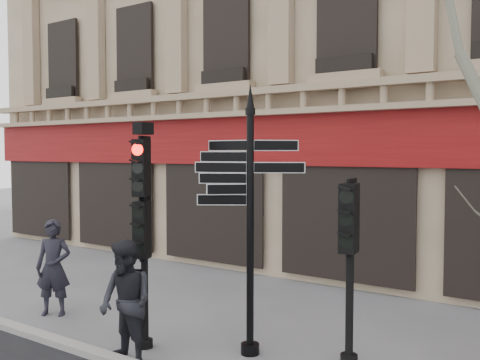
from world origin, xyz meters
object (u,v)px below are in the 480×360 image
at_px(traffic_signal_secondary, 350,238).
at_px(pedestrian_a, 53,267).
at_px(traffic_signal_main, 144,206).
at_px(pedestrian_b, 126,303).
at_px(fingerpost, 250,174).

bearing_deg(traffic_signal_secondary, pedestrian_a, -178.07).
distance_m(traffic_signal_main, pedestrian_a, 3.15).
height_order(pedestrian_a, pedestrian_b, pedestrian_a).
bearing_deg(traffic_signal_main, pedestrian_a, 153.88).
bearing_deg(fingerpost, traffic_signal_main, -177.98).
height_order(traffic_signal_main, pedestrian_a, traffic_signal_main).
bearing_deg(fingerpost, pedestrian_a, 163.31).
xyz_separation_m(traffic_signal_main, pedestrian_a, (-2.81, 0.25, -1.42)).
relative_size(traffic_signal_secondary, pedestrian_b, 1.46).
xyz_separation_m(fingerpost, pedestrian_a, (-4.42, -0.51, -1.97)).
distance_m(traffic_signal_secondary, pedestrian_a, 6.08).
xyz_separation_m(traffic_signal_main, traffic_signal_secondary, (3.09, 1.34, -0.42)).
relative_size(fingerpost, pedestrian_b, 2.27).
bearing_deg(pedestrian_a, traffic_signal_main, -37.14).
bearing_deg(fingerpost, traffic_signal_secondary, -1.85).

